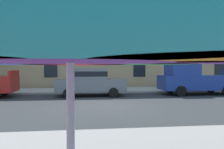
# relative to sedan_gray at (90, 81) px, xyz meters

# --- Properties ---
(ground_plane) EXTENTS (120.00, 120.00, 0.00)m
(ground_plane) POSITION_rel_sedan_gray_xyz_m (0.65, -3.70, -0.95)
(ground_plane) COLOR #2D3033
(sidewalk_far) EXTENTS (56.00, 3.60, 0.12)m
(sidewalk_far) POSITION_rel_sedan_gray_xyz_m (0.65, 3.10, -0.89)
(sidewalk_far) COLOR #B2ADA3
(sidewalk_far) RESTS_ON ground
(apartment_building) EXTENTS (46.87, 12.08, 12.80)m
(apartment_building) POSITION_rel_sedan_gray_xyz_m (0.65, 11.29, 5.45)
(apartment_building) COLOR tan
(apartment_building) RESTS_ON ground
(sedan_gray) EXTENTS (4.40, 1.98, 1.78)m
(sedan_gray) POSITION_rel_sedan_gray_xyz_m (0.00, 0.00, 0.00)
(sedan_gray) COLOR slate
(sedan_gray) RESTS_ON ground
(pickup_blue) EXTENTS (5.10, 2.12, 2.20)m
(pickup_blue) POSITION_rel_sedan_gray_xyz_m (7.06, 0.00, 0.08)
(pickup_blue) COLOR navy
(pickup_blue) RESTS_ON ground
(patio_umbrella) EXTENTS (3.18, 3.18, 2.33)m
(patio_umbrella) POSITION_rel_sedan_gray_xyz_m (-0.40, -12.70, 1.12)
(patio_umbrella) COLOR silver
(patio_umbrella) RESTS_ON ground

